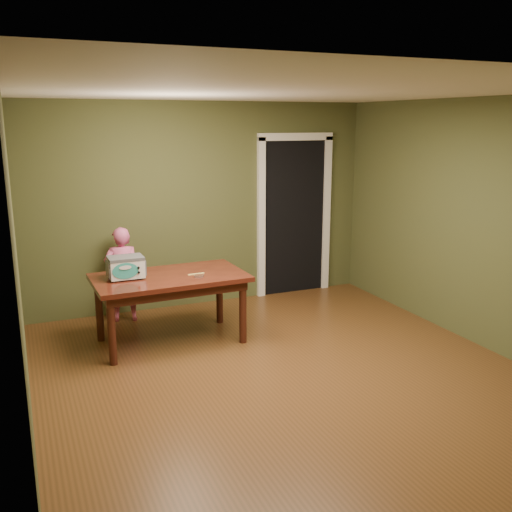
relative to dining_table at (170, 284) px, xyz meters
The scene contains 8 objects.
floor 1.66m from the dining_table, 59.53° to the right, with size 5.00×5.00×0.00m, color #5A3519.
room_shell 1.86m from the dining_table, 59.53° to the right, with size 4.52×5.02×2.61m.
doorway 2.57m from the dining_table, 35.22° to the left, with size 1.10×0.66×2.25m.
dining_table is the anchor object (origin of this frame).
toy_oven 0.50m from the dining_table, behind, with size 0.38×0.27×0.24m.
baking_pan 0.34m from the dining_table, 33.61° to the right, with size 0.10×0.10×0.02m.
spatula 0.30m from the dining_table, 14.69° to the right, with size 0.18×0.03×0.01m, color #DBC35F.
child 0.95m from the dining_table, 111.31° to the left, with size 0.42×0.28×1.15m, color #E15C94.
Camera 1 is at (-2.23, -4.44, 2.36)m, focal length 40.00 mm.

